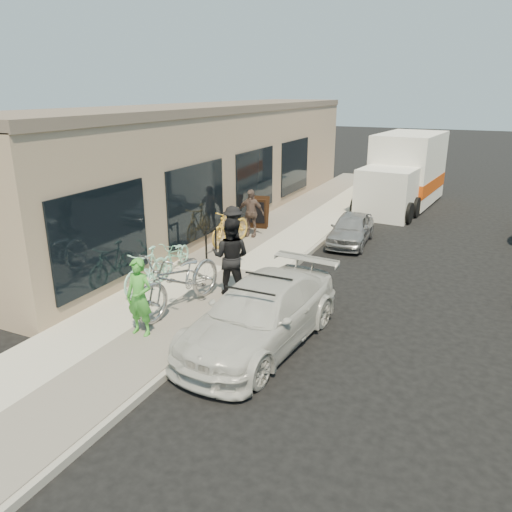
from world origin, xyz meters
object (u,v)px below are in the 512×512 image
(man_standing, at_px, (231,257))
(tandem_bike, at_px, (180,279))
(sedan_white, at_px, (261,314))
(cruiser_bike_c, at_px, (230,227))
(woman_rider, at_px, (139,297))
(bystander_a, at_px, (233,233))
(bystander_b, at_px, (251,213))
(bike_rack, at_px, (211,240))
(sedan_silver, at_px, (351,229))
(cruiser_bike_a, at_px, (146,270))
(cruiser_bike_b, at_px, (176,255))
(moving_truck, at_px, (404,175))
(sandwich_board, at_px, (258,213))

(man_standing, bearing_deg, tandem_bike, 54.80)
(sedan_white, relative_size, cruiser_bike_c, 2.42)
(woman_rider, distance_m, cruiser_bike_c, 6.18)
(woman_rider, xyz_separation_m, cruiser_bike_c, (-1.23, 6.05, -0.22))
(bystander_a, xyz_separation_m, bystander_b, (-0.57, 2.31, 0.01))
(bike_rack, distance_m, bystander_a, 0.73)
(sedan_silver, relative_size, woman_rider, 1.87)
(bike_rack, height_order, bystander_a, bystander_a)
(cruiser_bike_a, xyz_separation_m, bystander_a, (0.80, 2.92, 0.26))
(sedan_white, distance_m, cruiser_bike_b, 4.44)
(cruiser_bike_a, relative_size, cruiser_bike_c, 0.91)
(sedan_silver, bearing_deg, man_standing, -106.72)
(sedan_silver, xyz_separation_m, cruiser_bike_b, (-3.48, -4.75, 0.06))
(sedan_silver, xyz_separation_m, bystander_b, (-3.06, -1.04, 0.43))
(tandem_bike, distance_m, man_standing, 1.37)
(sedan_silver, xyz_separation_m, cruiser_bike_a, (-3.30, -6.27, 0.16))
(cruiser_bike_b, bearing_deg, bystander_a, 46.68)
(cruiser_bike_c, bearing_deg, moving_truck, 74.49)
(cruiser_bike_a, height_order, bystander_b, bystander_b)
(bike_rack, bearing_deg, bystander_b, 87.62)
(bystander_b, bearing_deg, cruiser_bike_a, -97.32)
(woman_rider, distance_m, cruiser_bike_b, 3.75)
(tandem_bike, bearing_deg, cruiser_bike_b, 133.10)
(cruiser_bike_b, relative_size, cruiser_bike_c, 0.83)
(sedan_white, height_order, man_standing, man_standing)
(sedan_white, bearing_deg, sandwich_board, 120.71)
(bike_rack, xyz_separation_m, moving_truck, (3.70, 9.82, 0.68))
(moving_truck, xyz_separation_m, cruiser_bike_b, (-4.02, -11.12, -0.77))
(sedan_white, height_order, cruiser_bike_c, sedan_white)
(cruiser_bike_b, bearing_deg, woman_rider, -74.86)
(man_standing, relative_size, bystander_b, 1.19)
(tandem_bike, xyz_separation_m, cruiser_bike_c, (-1.30, 4.74, -0.13))
(cruiser_bike_b, height_order, cruiser_bike_c, cruiser_bike_c)
(moving_truck, bearing_deg, man_standing, -93.46)
(tandem_bike, xyz_separation_m, man_standing, (0.59, 1.22, 0.23))
(cruiser_bike_c, height_order, bystander_a, bystander_a)
(cruiser_bike_c, xyz_separation_m, bystander_a, (0.75, -1.23, 0.21))
(bike_rack, distance_m, cruiser_bike_b, 1.34)
(bike_rack, relative_size, tandem_bike, 0.31)
(bystander_b, bearing_deg, cruiser_bike_c, -104.08)
(cruiser_bike_c, bearing_deg, sedan_white, -48.24)
(cruiser_bike_b, xyz_separation_m, bystander_a, (0.99, 1.40, 0.36))
(bystander_b, bearing_deg, moving_truck, 59.35)
(cruiser_bike_c, bearing_deg, woman_rider, -70.06)
(bike_rack, bearing_deg, moving_truck, 69.36)
(cruiser_bike_a, bearing_deg, sandwich_board, 89.82)
(sedan_silver, bearing_deg, woman_rider, -107.06)
(bystander_a, bearing_deg, sandwich_board, -42.06)
(tandem_bike, height_order, cruiser_bike_b, tandem_bike)
(sandwich_board, distance_m, bystander_b, 1.06)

